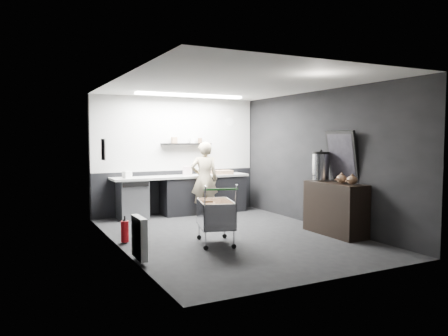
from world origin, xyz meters
name	(u,v)px	position (x,y,z in m)	size (l,w,h in m)	color
floor	(231,235)	(0.00, 0.00, 0.00)	(5.50, 5.50, 0.00)	black
ceiling	(231,85)	(0.00, 0.00, 2.70)	(5.50, 5.50, 0.00)	silver
wall_back	(176,155)	(0.00, 2.75, 1.35)	(5.50, 5.50, 0.00)	black
wall_front	(335,172)	(0.00, -2.75, 1.35)	(5.50, 5.50, 0.00)	black
wall_left	(119,164)	(-2.00, 0.00, 1.35)	(5.50, 5.50, 0.00)	black
wall_right	(319,159)	(2.00, 0.00, 1.35)	(5.50, 5.50, 0.00)	black
kitchen_wall_panel	(177,134)	(0.00, 2.73, 1.85)	(3.95, 0.02, 1.70)	silver
dado_panel	(177,191)	(0.00, 2.73, 0.50)	(3.95, 0.02, 1.00)	black
floating_shelf	(186,144)	(0.20, 2.62, 1.62)	(1.20, 0.22, 0.04)	black
wall_clock	(230,122)	(1.40, 2.72, 2.15)	(0.20, 0.20, 0.03)	white
poster	(103,149)	(-1.98, 1.30, 1.55)	(0.02, 0.30, 0.40)	silver
poster_red_band	(103,146)	(-1.98, 1.30, 1.62)	(0.01, 0.22, 0.10)	red
radiator	(139,238)	(-1.94, -0.90, 0.35)	(0.10, 0.50, 0.60)	white
ceiling_strip	(191,96)	(0.00, 1.85, 2.67)	(2.40, 0.20, 0.04)	white
prep_counter	(187,194)	(0.14, 2.42, 0.46)	(3.20, 0.61, 0.90)	black
person	(204,179)	(0.37, 1.97, 0.84)	(0.61, 0.40, 1.68)	beige
shopping_cart	(215,216)	(-0.52, -0.44, 0.47)	(0.75, 1.03, 0.98)	silver
sideboard	(334,202)	(1.75, -0.74, 0.60)	(0.54, 1.27, 1.90)	black
fire_extinguisher	(125,231)	(-1.85, 0.30, 0.21)	(0.13, 0.13, 0.44)	#AD0B12
cardboard_box	(222,172)	(1.01, 2.37, 0.95)	(0.46, 0.35, 0.09)	#916D4D
pink_tub	(187,171)	(0.14, 2.42, 1.01)	(0.21, 0.21, 0.21)	silver
white_container	(127,175)	(-1.27, 2.37, 0.97)	(0.17, 0.13, 0.15)	white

